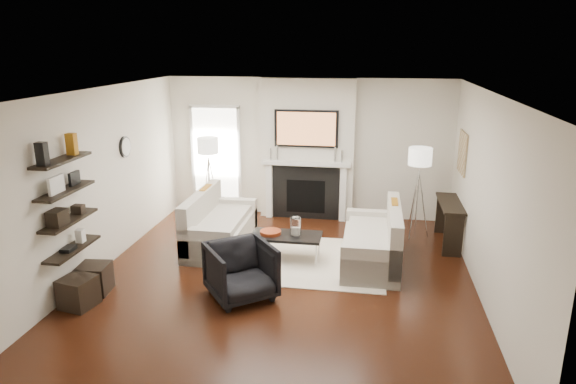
% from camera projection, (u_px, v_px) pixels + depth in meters
% --- Properties ---
extents(room_envelope, '(6.00, 6.00, 6.00)m').
position_uv_depth(room_envelope, '(281.00, 190.00, 7.13)').
color(room_envelope, '#34160B').
rests_on(room_envelope, ground).
extents(chimney_breast, '(1.80, 0.25, 2.70)m').
position_uv_depth(chimney_breast, '(307.00, 150.00, 9.85)').
color(chimney_breast, silver).
rests_on(chimney_breast, floor).
extents(fireplace_surround, '(1.30, 0.02, 1.04)m').
position_uv_depth(fireplace_surround, '(306.00, 193.00, 9.95)').
color(fireplace_surround, black).
rests_on(fireplace_surround, floor).
extents(firebox, '(0.75, 0.02, 0.65)m').
position_uv_depth(firebox, '(306.00, 196.00, 9.97)').
color(firebox, black).
rests_on(firebox, floor).
extents(mantel_pilaster_l, '(0.12, 0.08, 1.10)m').
position_uv_depth(mantel_pilaster_l, '(269.00, 190.00, 10.03)').
color(mantel_pilaster_l, white).
rests_on(mantel_pilaster_l, floor).
extents(mantel_pilaster_r, '(0.12, 0.08, 1.10)m').
position_uv_depth(mantel_pilaster_r, '(343.00, 194.00, 9.81)').
color(mantel_pilaster_r, white).
rests_on(mantel_pilaster_r, floor).
extents(mantel_shelf, '(1.70, 0.18, 0.07)m').
position_uv_depth(mantel_shelf, '(306.00, 163.00, 9.74)').
color(mantel_shelf, white).
rests_on(mantel_shelf, chimney_breast).
extents(tv_body, '(1.20, 0.06, 0.70)m').
position_uv_depth(tv_body, '(306.00, 129.00, 9.58)').
color(tv_body, black).
rests_on(tv_body, chimney_breast).
extents(tv_screen, '(1.10, 0.00, 0.62)m').
position_uv_depth(tv_screen, '(306.00, 129.00, 9.55)').
color(tv_screen, '#BF723F').
rests_on(tv_screen, tv_body).
extents(candlestick_l_tall, '(0.04, 0.04, 0.30)m').
position_uv_depth(candlestick_l_tall, '(277.00, 153.00, 9.78)').
color(candlestick_l_tall, silver).
rests_on(candlestick_l_tall, mantel_shelf).
extents(candlestick_l_short, '(0.04, 0.04, 0.24)m').
position_uv_depth(candlestick_l_short, '(271.00, 154.00, 9.81)').
color(candlestick_l_short, silver).
rests_on(candlestick_l_short, mantel_shelf).
extents(candlestick_r_tall, '(0.04, 0.04, 0.30)m').
position_uv_depth(candlestick_r_tall, '(335.00, 155.00, 9.61)').
color(candlestick_r_tall, silver).
rests_on(candlestick_r_tall, mantel_shelf).
extents(candlestick_r_short, '(0.04, 0.04, 0.24)m').
position_uv_depth(candlestick_r_short, '(342.00, 157.00, 9.60)').
color(candlestick_r_short, silver).
rests_on(candlestick_r_short, mantel_shelf).
extents(hallway_panel, '(0.90, 0.02, 2.10)m').
position_uv_depth(hallway_panel, '(217.00, 160.00, 10.32)').
color(hallway_panel, white).
rests_on(hallway_panel, floor).
extents(door_trim_l, '(0.06, 0.06, 2.16)m').
position_uv_depth(door_trim_l, '(193.00, 160.00, 10.38)').
color(door_trim_l, white).
rests_on(door_trim_l, floor).
extents(door_trim_r, '(0.06, 0.06, 2.16)m').
position_uv_depth(door_trim_r, '(239.00, 161.00, 10.23)').
color(door_trim_r, white).
rests_on(door_trim_r, floor).
extents(door_trim_top, '(1.02, 0.06, 0.06)m').
position_uv_depth(door_trim_top, '(214.00, 106.00, 10.00)').
color(door_trim_top, white).
rests_on(door_trim_top, wall_back).
extents(rug, '(2.60, 2.00, 0.01)m').
position_uv_depth(rug, '(302.00, 260.00, 8.15)').
color(rug, beige).
rests_on(rug, floor).
extents(loveseat_left_base, '(0.85, 1.80, 0.42)m').
position_uv_depth(loveseat_left_base, '(221.00, 234.00, 8.66)').
color(loveseat_left_base, beige).
rests_on(loveseat_left_base, floor).
extents(loveseat_left_back, '(0.18, 1.80, 0.80)m').
position_uv_depth(loveseat_left_back, '(201.00, 216.00, 8.63)').
color(loveseat_left_back, beige).
rests_on(loveseat_left_back, floor).
extents(loveseat_left_arm_n, '(0.85, 0.18, 0.60)m').
position_uv_depth(loveseat_left_arm_n, '(206.00, 247.00, 7.87)').
color(loveseat_left_arm_n, beige).
rests_on(loveseat_left_arm_n, floor).
extents(loveseat_left_arm_s, '(0.85, 0.18, 0.60)m').
position_uv_depth(loveseat_left_arm_s, '(233.00, 214.00, 9.41)').
color(loveseat_left_arm_s, beige).
rests_on(loveseat_left_arm_s, floor).
extents(loveseat_left_cushion, '(0.63, 1.44, 0.10)m').
position_uv_depth(loveseat_left_cushion, '(223.00, 220.00, 8.58)').
color(loveseat_left_cushion, beige).
rests_on(loveseat_left_cushion, loveseat_left_base).
extents(pillow_left_orange, '(0.10, 0.42, 0.42)m').
position_uv_depth(pillow_left_orange, '(206.00, 199.00, 8.85)').
color(pillow_left_orange, '#9C6213').
rests_on(pillow_left_orange, loveseat_left_cushion).
extents(pillow_left_charcoal, '(0.10, 0.40, 0.40)m').
position_uv_depth(pillow_left_charcoal, '(195.00, 210.00, 8.29)').
color(pillow_left_charcoal, black).
rests_on(pillow_left_charcoal, loveseat_left_cushion).
extents(loveseat_right_base, '(0.85, 1.80, 0.42)m').
position_uv_depth(loveseat_right_base, '(371.00, 250.00, 7.98)').
color(loveseat_right_base, beige).
rests_on(loveseat_right_base, floor).
extents(loveseat_right_back, '(0.18, 1.80, 0.80)m').
position_uv_depth(loveseat_right_back, '(394.00, 233.00, 7.84)').
color(loveseat_right_back, beige).
rests_on(loveseat_right_back, floor).
extents(loveseat_right_arm_n, '(0.85, 0.18, 0.60)m').
position_uv_depth(loveseat_right_arm_n, '(371.00, 267.00, 7.19)').
color(loveseat_right_arm_n, beige).
rests_on(loveseat_right_arm_n, floor).
extents(loveseat_right_arm_s, '(0.85, 0.18, 0.60)m').
position_uv_depth(loveseat_right_arm_s, '(371.00, 227.00, 8.72)').
color(loveseat_right_arm_s, beige).
rests_on(loveseat_right_arm_s, floor).
extents(loveseat_right_cushion, '(0.63, 1.44, 0.10)m').
position_uv_depth(loveseat_right_cushion, '(368.00, 235.00, 7.92)').
color(loveseat_right_cushion, beige).
rests_on(loveseat_right_cushion, loveseat_right_base).
extents(pillow_right_orange, '(0.10, 0.42, 0.42)m').
position_uv_depth(pillow_right_orange, '(394.00, 214.00, 8.07)').
color(pillow_right_orange, '#9C6213').
rests_on(pillow_right_orange, loveseat_right_cushion).
extents(pillow_right_charcoal, '(0.10, 0.40, 0.40)m').
position_uv_depth(pillow_right_charcoal, '(395.00, 227.00, 7.50)').
color(pillow_right_charcoal, black).
rests_on(pillow_right_charcoal, loveseat_right_cushion).
extents(coffee_table, '(1.10, 0.55, 0.04)m').
position_uv_depth(coffee_table, '(286.00, 236.00, 8.06)').
color(coffee_table, black).
rests_on(coffee_table, floor).
extents(coffee_leg_nw, '(0.02, 0.02, 0.38)m').
position_uv_depth(coffee_leg_nw, '(252.00, 252.00, 7.99)').
color(coffee_leg_nw, silver).
rests_on(coffee_leg_nw, floor).
extents(coffee_leg_ne, '(0.02, 0.02, 0.38)m').
position_uv_depth(coffee_leg_ne, '(316.00, 256.00, 7.83)').
color(coffee_leg_ne, silver).
rests_on(coffee_leg_ne, floor).
extents(coffee_leg_sw, '(0.02, 0.02, 0.38)m').
position_uv_depth(coffee_leg_sw, '(258.00, 241.00, 8.40)').
color(coffee_leg_sw, silver).
rests_on(coffee_leg_sw, floor).
extents(coffee_leg_se, '(0.02, 0.02, 0.38)m').
position_uv_depth(coffee_leg_se, '(319.00, 245.00, 8.25)').
color(coffee_leg_se, silver).
rests_on(coffee_leg_se, floor).
extents(hurricane_glass, '(0.17, 0.17, 0.30)m').
position_uv_depth(hurricane_glass, '(296.00, 227.00, 7.99)').
color(hurricane_glass, white).
rests_on(hurricane_glass, coffee_table).
extents(hurricane_candle, '(0.09, 0.09, 0.14)m').
position_uv_depth(hurricane_candle, '(296.00, 231.00, 8.01)').
color(hurricane_candle, white).
rests_on(hurricane_candle, coffee_table).
extents(copper_bowl, '(0.33, 0.33, 0.06)m').
position_uv_depth(copper_bowl, '(271.00, 232.00, 8.09)').
color(copper_bowl, '#AC3E1C').
rests_on(copper_bowl, coffee_table).
extents(armchair, '(1.10, 1.09, 0.83)m').
position_uv_depth(armchair, '(241.00, 269.00, 6.85)').
color(armchair, black).
rests_on(armchair, floor).
extents(lamp_left_post, '(0.02, 0.02, 1.20)m').
position_uv_depth(lamp_left_post, '(210.00, 188.00, 9.97)').
color(lamp_left_post, silver).
rests_on(lamp_left_post, floor).
extents(lamp_left_shade, '(0.40, 0.40, 0.30)m').
position_uv_depth(lamp_left_shade, '(208.00, 145.00, 9.73)').
color(lamp_left_shade, white).
rests_on(lamp_left_shade, lamp_left_post).
extents(lamp_left_leg_a, '(0.25, 0.02, 1.23)m').
position_uv_depth(lamp_left_leg_a, '(215.00, 189.00, 9.95)').
color(lamp_left_leg_a, silver).
rests_on(lamp_left_leg_a, floor).
extents(lamp_left_leg_b, '(0.14, 0.22, 1.23)m').
position_uv_depth(lamp_left_leg_b, '(209.00, 187.00, 10.06)').
color(lamp_left_leg_b, silver).
rests_on(lamp_left_leg_b, floor).
extents(lamp_left_leg_c, '(0.14, 0.22, 1.23)m').
position_uv_depth(lamp_left_leg_c, '(205.00, 190.00, 9.88)').
color(lamp_left_leg_c, silver).
rests_on(lamp_left_leg_c, floor).
extents(lamp_right_post, '(0.02, 0.02, 1.20)m').
position_uv_depth(lamp_right_post, '(417.00, 204.00, 9.01)').
color(lamp_right_post, silver).
rests_on(lamp_right_post, floor).
extents(lamp_right_shade, '(0.40, 0.40, 0.30)m').
position_uv_depth(lamp_right_shade, '(420.00, 156.00, 8.78)').
color(lamp_right_shade, white).
rests_on(lamp_right_shade, lamp_right_post).
extents(lamp_right_leg_a, '(0.25, 0.02, 1.23)m').
position_uv_depth(lamp_right_leg_a, '(423.00, 204.00, 9.00)').
color(lamp_right_leg_a, silver).
rests_on(lamp_right_leg_a, floor).
extents(lamp_right_leg_b, '(0.14, 0.22, 1.23)m').
position_uv_depth(lamp_right_leg_b, '(413.00, 202.00, 9.11)').
color(lamp_right_leg_b, silver).
rests_on(lamp_right_leg_b, floor).
extents(lamp_right_leg_c, '(0.14, 0.22, 1.23)m').
position_uv_depth(lamp_right_leg_c, '(414.00, 205.00, 8.93)').
color(lamp_right_leg_c, silver).
rests_on(lamp_right_leg_c, floor).
extents(console_top, '(0.35, 1.20, 0.04)m').
position_uv_depth(console_top, '(450.00, 203.00, 8.60)').
color(console_top, black).
rests_on(console_top, floor).
extents(console_leg_n, '(0.30, 0.04, 0.71)m').
position_uv_depth(console_leg_n, '(453.00, 236.00, 8.18)').
color(console_leg_n, black).
rests_on(console_leg_n, floor).
extents(console_leg_s, '(0.30, 0.04, 0.71)m').
position_uv_depth(console_leg_s, '(444.00, 214.00, 9.23)').
color(console_leg_s, black).
rests_on(console_leg_s, floor).
extents(wall_art, '(0.03, 0.70, 0.70)m').
position_uv_depth(wall_art, '(463.00, 153.00, 8.59)').
color(wall_art, '#9D814E').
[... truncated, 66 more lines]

